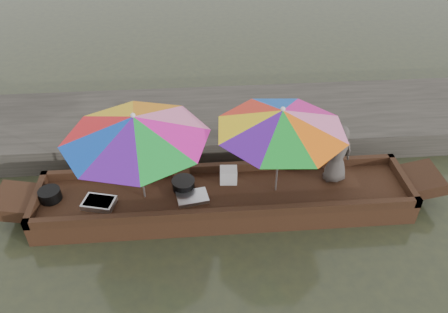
{
  "coord_description": "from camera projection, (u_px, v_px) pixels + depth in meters",
  "views": [
    {
      "loc": [
        -0.42,
        -5.23,
        5.07
      ],
      "look_at": [
        0.0,
        0.1,
        1.0
      ],
      "focal_mm": 35.0,
      "sensor_mm": 36.0,
      "label": 1
    }
  ],
  "objects": [
    {
      "name": "water",
      "position": [
        224.0,
        208.0,
        7.25
      ],
      "size": [
        80.0,
        80.0,
        0.0
      ],
      "primitive_type": "plane",
      "color": "#2A2F21",
      "rests_on": "ground"
    },
    {
      "name": "dock",
      "position": [
        216.0,
        123.0,
        8.84
      ],
      "size": [
        22.0,
        2.2,
        0.5
      ],
      "primitive_type": "cube",
      "color": "#2D2B26",
      "rests_on": "ground"
    },
    {
      "name": "boat_hull",
      "position": [
        224.0,
        200.0,
        7.14
      ],
      "size": [
        6.0,
        1.2,
        0.35
      ],
      "primitive_type": "cube",
      "color": "black",
      "rests_on": "water"
    },
    {
      "name": "cooking_pot",
      "position": [
        50.0,
        195.0,
        6.85
      ],
      "size": [
        0.34,
        0.34,
        0.18
      ],
      "primitive_type": "cylinder",
      "color": "black",
      "rests_on": "boat_hull"
    },
    {
      "name": "tray_crayfish",
      "position": [
        99.0,
        203.0,
        6.77
      ],
      "size": [
        0.55,
        0.44,
        0.09
      ],
      "primitive_type": "cube",
      "rotation": [
        0.0,
        0.0,
        -0.25
      ],
      "color": "silver",
      "rests_on": "boat_hull"
    },
    {
      "name": "tray_scallop",
      "position": [
        192.0,
        197.0,
        6.89
      ],
      "size": [
        0.53,
        0.41,
        0.06
      ],
      "primitive_type": "cube",
      "rotation": [
        0.0,
        0.0,
        0.17
      ],
      "color": "silver",
      "rests_on": "boat_hull"
    },
    {
      "name": "charcoal_grill",
      "position": [
        183.0,
        185.0,
        7.05
      ],
      "size": [
        0.35,
        0.35,
        0.17
      ],
      "primitive_type": "cylinder",
      "color": "black",
      "rests_on": "boat_hull"
    },
    {
      "name": "supply_bag",
      "position": [
        228.0,
        175.0,
        7.17
      ],
      "size": [
        0.3,
        0.24,
        0.26
      ],
      "primitive_type": "cube",
      "rotation": [
        0.0,
        0.0,
        -0.07
      ],
      "color": "silver",
      "rests_on": "boat_hull"
    },
    {
      "name": "vendor",
      "position": [
        337.0,
        154.0,
        6.99
      ],
      "size": [
        0.54,
        0.38,
        1.05
      ],
      "primitive_type": "imported",
      "rotation": [
        0.0,
        0.0,
        3.24
      ],
      "color": "#443F3B",
      "rests_on": "boat_hull"
    },
    {
      "name": "umbrella_bow",
      "position": [
        139.0,
        158.0,
        6.48
      ],
      "size": [
        2.43,
        2.43,
        1.55
      ],
      "primitive_type": null,
      "rotation": [
        0.0,
        0.0,
        0.13
      ],
      "color": "pink",
      "rests_on": "boat_hull"
    },
    {
      "name": "umbrella_stern",
      "position": [
        279.0,
        151.0,
        6.62
      ],
      "size": [
        2.5,
        2.5,
        1.55
      ],
      "primitive_type": null,
      "rotation": [
        0.0,
        0.0,
        0.32
      ],
      "color": "#E5148D",
      "rests_on": "boat_hull"
    }
  ]
}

